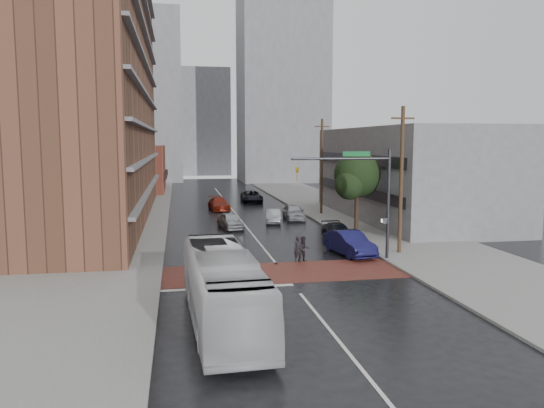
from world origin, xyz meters
TOP-DOWN VIEW (x-y plane):
  - ground at (0.00, 0.00)m, footprint 160.00×160.00m
  - crosswalk at (0.00, 0.50)m, footprint 14.00×5.00m
  - sidewalk_west at (-11.50, 25.00)m, footprint 9.00×90.00m
  - sidewalk_east at (11.50, 25.00)m, footprint 9.00×90.00m
  - apartment_block at (-14.00, 24.00)m, footprint 10.00×44.00m
  - storefront_west at (-12.00, 54.00)m, footprint 8.00×16.00m
  - building_east at (16.50, 20.00)m, footprint 11.00×26.00m
  - distant_tower_west at (-14.00, 78.00)m, footprint 18.00×16.00m
  - distant_tower_east at (14.00, 72.00)m, footprint 16.00×14.00m
  - distant_tower_center at (0.00, 95.00)m, footprint 12.00×10.00m
  - street_tree at (8.52, 12.03)m, footprint 4.20×4.10m
  - signal_mast at (5.85, 2.50)m, footprint 6.50×0.30m
  - utility_pole_near at (8.80, 4.00)m, footprint 1.60×0.26m
  - utility_pole_far at (8.80, 24.00)m, footprint 1.60×0.26m
  - transit_bus at (-4.23, -7.75)m, footprint 3.08×11.32m
  - pedestrian_a at (1.51, 3.00)m, footprint 0.61×0.40m
  - pedestrian_b at (1.86, 3.00)m, footprint 0.90×0.76m
  - car_travel_a at (-1.51, 16.75)m, footprint 2.38×4.43m
  - car_travel_b at (2.80, 19.23)m, footprint 1.92×4.05m
  - car_travel_c at (-1.52, 29.58)m, footprint 2.45×5.03m
  - suv_travel at (3.14, 36.37)m, footprint 2.57×5.38m
  - car_parked_near at (5.39, 4.42)m, footprint 2.55×5.16m
  - car_parked_mid at (6.30, 10.00)m, footprint 1.80×4.36m
  - car_parked_far at (5.20, 21.11)m, footprint 2.01×4.60m

SIDE VIEW (x-z plane):
  - ground at x=0.00m, z-range 0.00..0.00m
  - crosswalk at x=0.00m, z-range 0.00..0.02m
  - sidewalk_west at x=-11.50m, z-range 0.00..0.15m
  - sidewalk_east at x=11.50m, z-range 0.00..0.15m
  - car_parked_mid at x=6.30m, z-range 0.00..1.26m
  - car_travel_b at x=2.80m, z-range 0.00..1.28m
  - car_travel_c at x=-1.52m, z-range 0.00..1.41m
  - car_travel_a at x=-1.51m, z-range 0.00..1.43m
  - suv_travel at x=3.14m, z-range 0.00..1.48m
  - car_parked_far at x=5.20m, z-range 0.00..1.54m
  - car_parked_near at x=5.39m, z-range 0.00..1.63m
  - pedestrian_b at x=1.86m, z-range 0.00..1.64m
  - pedestrian_a at x=1.51m, z-range 0.00..1.66m
  - transit_bus at x=-4.23m, z-range 0.00..3.13m
  - storefront_west at x=-12.00m, z-range 0.00..7.00m
  - building_east at x=16.50m, z-range 0.00..9.00m
  - signal_mast at x=5.85m, z-range 1.13..8.33m
  - street_tree at x=8.52m, z-range 1.28..8.18m
  - utility_pole_near at x=8.80m, z-range 0.14..10.14m
  - utility_pole_far at x=8.80m, z-range 0.14..10.14m
  - distant_tower_center at x=0.00m, z-range 0.00..24.00m
  - apartment_block at x=-14.00m, z-range 0.00..28.00m
  - distant_tower_west at x=-14.00m, z-range 0.00..32.00m
  - distant_tower_east at x=14.00m, z-range 0.00..36.00m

